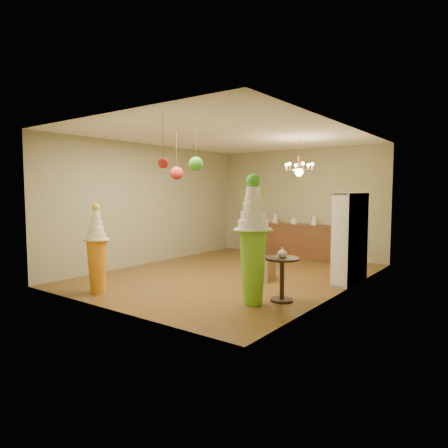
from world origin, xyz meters
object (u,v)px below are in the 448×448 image
Objects in this scene: pedestal_orange at (97,258)px; sideboard at (294,240)px; pedestal_green at (253,250)px; round_table at (282,273)px.

sideboard is at bearing 79.80° from pedestal_orange.
pedestal_green is at bearing 22.27° from pedestal_orange.
round_table is at bearing 54.64° from pedestal_green.
pedestal_orange is 5.80m from sideboard.
sideboard is at bearing 109.04° from pedestal_green.
pedestal_orange is 0.54× the size of sideboard.
sideboard is 4.61m from round_table.
pedestal_orange is at bearing -100.20° from sideboard.
pedestal_green reaches higher than sideboard.
pedestal_green is 2.79× the size of round_table.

